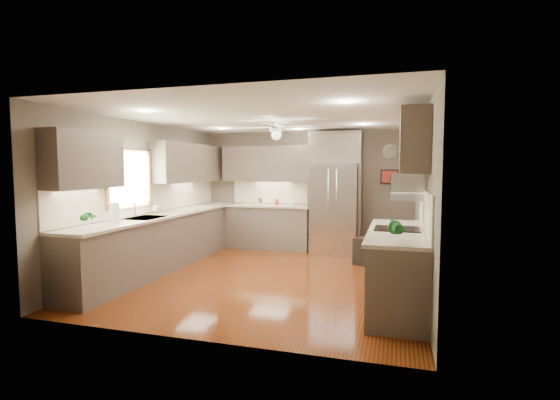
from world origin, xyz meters
The scene contains 26 objects.
floor centered at (0.00, 0.00, 0.00)m, with size 5.00×5.00×0.00m, color #4F180A.
ceiling centered at (0.00, 0.00, 2.50)m, with size 5.00×5.00×0.00m, color white.
wall_back centered at (0.00, 2.50, 1.25)m, with size 4.50×4.50×0.00m, color #675C4F.
wall_front centered at (0.00, -2.50, 1.25)m, with size 4.50×4.50×0.00m, color #675C4F.
wall_left centered at (-2.25, 0.00, 1.25)m, with size 5.00×5.00×0.00m, color #675C4F.
wall_right centered at (2.25, 0.00, 1.25)m, with size 5.00×5.00×0.00m, color #675C4F.
canister_b centered at (-0.93, 2.20, 1.01)m, with size 0.10×0.10×0.15m, color silver.
canister_d centered at (-0.57, 2.25, 1.00)m, with size 0.08×0.08×0.12m, color maroon.
soap_bottle centered at (-2.05, 0.06, 1.04)m, with size 0.09×0.09×0.19m, color white.
potted_plant_left centered at (-1.96, -1.74, 1.09)m, with size 0.16×0.11×0.31m, color #1A5D21.
potted_plant_right centered at (1.89, -1.71, 1.11)m, with size 0.19×0.15×0.34m, color #1A5D21.
bowl centered at (-0.24, 2.20, 0.96)m, with size 0.20×0.20×0.05m, color beige.
left_run centered at (-1.95, 0.15, 0.48)m, with size 0.65×4.70×1.45m.
back_run centered at (-0.72, 2.20, 0.48)m, with size 1.85×0.65×1.45m.
uppers centered at (-0.74, 0.71, 1.87)m, with size 4.50×4.70×0.95m.
window centered at (-2.22, -0.50, 1.55)m, with size 0.05×1.12×0.92m.
sink centered at (-1.93, -0.50, 0.91)m, with size 0.50×0.70×0.32m.
refrigerator centered at (0.70, 2.16, 1.19)m, with size 1.06×0.75×2.45m.
right_run centered at (1.93, -0.80, 0.48)m, with size 0.70×2.20×1.45m.
microwave centered at (2.03, -0.55, 1.48)m, with size 0.43×0.55×0.34m.
ceiling_fan centered at (0.00, 0.30, 2.33)m, with size 1.18×1.18×0.32m.
recessed_lights centered at (-0.04, 0.40, 2.49)m, with size 2.84×3.14×0.01m.
wall_clock centered at (1.75, 2.48, 2.05)m, with size 0.30×0.03×0.30m.
framed_print centered at (1.75, 2.48, 1.55)m, with size 0.36×0.03×0.30m.
stool centered at (1.44, 1.28, 0.24)m, with size 0.57×0.57×0.50m.
paper_towel centered at (-1.96, -1.18, 1.08)m, with size 0.13×0.13×0.32m.
Camera 1 is at (1.89, -6.05, 1.71)m, focal length 26.00 mm.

